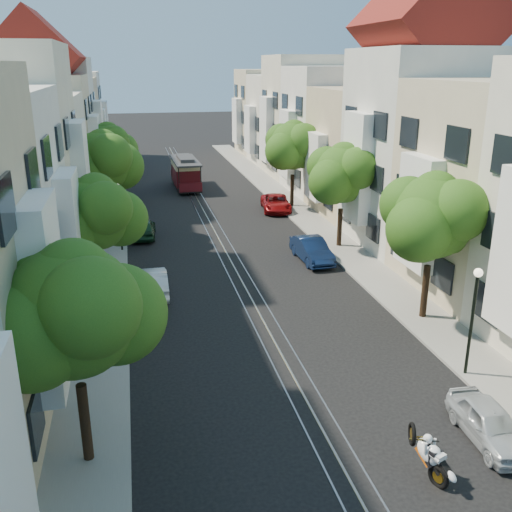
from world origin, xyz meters
TOP-DOWN VIEW (x-y plane):
  - ground at (0.00, 28.00)m, footprint 200.00×200.00m
  - sidewalk_east at (7.25, 28.00)m, footprint 2.50×80.00m
  - sidewalk_west at (-7.25, 28.00)m, footprint 2.50×80.00m
  - rail_left at (-0.55, 28.00)m, footprint 0.06×80.00m
  - rail_slot at (0.00, 28.00)m, footprint 0.06×80.00m
  - rail_right at (0.55, 28.00)m, footprint 0.06×80.00m
  - lane_line at (0.00, 28.00)m, footprint 0.08×80.00m
  - townhouses_east at (11.87, 27.91)m, footprint 7.75×72.00m
  - townhouses_west at (-11.87, 27.91)m, footprint 7.75×72.00m
  - tree_e_b at (7.26, 8.98)m, footprint 4.93×4.08m
  - tree_e_c at (7.26, 19.98)m, footprint 4.84×3.99m
  - tree_e_d at (7.26, 30.98)m, footprint 5.01×4.16m
  - tree_w_a at (-7.14, 1.98)m, footprint 4.93×4.08m
  - tree_w_b at (-7.14, 13.98)m, footprint 4.72×3.87m
  - tree_w_c at (-7.14, 24.98)m, footprint 5.13×4.28m
  - tree_w_d at (-7.14, 35.98)m, footprint 4.84×3.99m
  - lamp_east at (6.30, 4.00)m, footprint 0.32×0.32m
  - lamp_west at (-6.30, 22.00)m, footprint 0.32×0.32m
  - sportbike_rider at (2.16, -0.77)m, footprint 0.74×1.73m
  - cable_car at (-0.50, 40.14)m, footprint 2.37×7.11m
  - parked_car_e_near at (4.84, 0.37)m, footprint 1.59×3.57m
  - parked_car_e_mid at (4.67, 17.77)m, footprint 1.67×4.24m
  - parked_car_e_far at (5.60, 29.98)m, footprint 2.66×4.78m
  - parked_car_w_mid at (-4.72, 14.59)m, footprint 1.38×3.96m
  - parked_car_w_far at (-4.88, 24.75)m, footprint 1.78×3.92m

SIDE VIEW (x-z plane):
  - ground at x=0.00m, z-range 0.00..0.00m
  - lane_line at x=0.00m, z-range 0.00..0.01m
  - rail_left at x=-0.55m, z-range 0.00..0.02m
  - rail_slot at x=0.00m, z-range 0.00..0.02m
  - rail_right at x=0.55m, z-range 0.00..0.02m
  - sidewalk_east at x=7.25m, z-range 0.00..0.12m
  - sidewalk_west at x=-7.25m, z-range 0.00..0.12m
  - parked_car_e_near at x=4.84m, z-range 0.00..1.19m
  - parked_car_e_far at x=5.60m, z-range 0.00..1.26m
  - parked_car_w_mid at x=-4.72m, z-range 0.00..1.31m
  - parked_car_w_far at x=-4.88m, z-range 0.00..1.31m
  - parked_car_e_mid at x=4.67m, z-range 0.00..1.38m
  - sportbike_rider at x=2.16m, z-range 0.06..1.51m
  - cable_car at x=-0.50m, z-range 0.25..2.96m
  - lamp_east at x=6.30m, z-range 0.77..4.93m
  - lamp_west at x=-6.30m, z-range 0.77..4.93m
  - tree_w_b at x=-7.14m, z-range 1.26..7.53m
  - tree_e_c at x=7.26m, z-range 1.34..7.86m
  - tree_w_d at x=-7.14m, z-range 1.34..7.86m
  - tree_e_b at x=7.26m, z-range 1.39..8.07m
  - tree_w_a at x=-7.14m, z-range 1.39..8.07m
  - tree_e_d at x=7.26m, z-range 1.44..8.29m
  - tree_w_c at x=-7.14m, z-range 1.52..8.62m
  - townhouses_west at x=-11.87m, z-range -0.80..10.96m
  - townhouses_east at x=11.87m, z-range -0.82..11.18m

